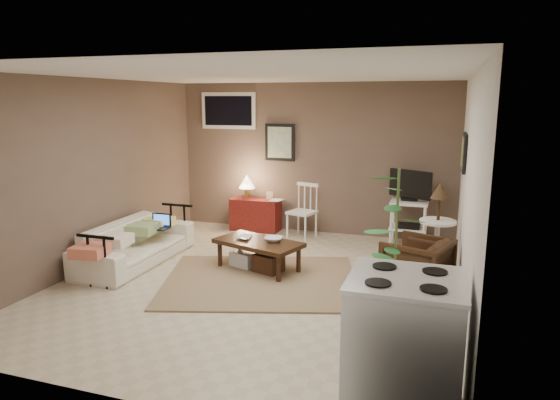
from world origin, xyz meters
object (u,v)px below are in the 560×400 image
(armchair, at_px, (417,262))
(potted_plant, at_px, (396,246))
(sofa, at_px, (135,236))
(stove, at_px, (404,346))
(red_console, at_px, (255,211))
(coffee_table, at_px, (258,253))
(tv_stand, at_px, (409,206))
(side_table, at_px, (438,219))
(spindle_chair, at_px, (302,212))

(armchair, relative_size, potted_plant, 0.43)
(sofa, relative_size, stove, 1.88)
(red_console, height_order, potted_plant, potted_plant)
(armchair, xyz_separation_m, stove, (0.04, -2.36, 0.16))
(coffee_table, distance_m, tv_stand, 2.46)
(side_table, distance_m, armchair, 0.73)
(side_table, height_order, stove, side_table)
(tv_stand, bearing_deg, side_table, -70.76)
(coffee_table, relative_size, sofa, 0.65)
(sofa, bearing_deg, spindle_chair, -42.29)
(tv_stand, xyz_separation_m, armchair, (0.23, -1.80, -0.26))
(red_console, bearing_deg, potted_plant, -50.08)
(tv_stand, bearing_deg, spindle_chair, -178.61)
(spindle_chair, relative_size, armchair, 1.26)
(side_table, relative_size, stove, 1.17)
(armchair, bearing_deg, side_table, -178.33)
(coffee_table, xyz_separation_m, stove, (1.99, -2.43, 0.26))
(sofa, bearing_deg, red_console, -22.95)
(red_console, xyz_separation_m, side_table, (2.90, -1.34, 0.40))
(coffee_table, height_order, spindle_chair, spindle_chair)
(tv_stand, relative_size, potted_plant, 0.72)
(potted_plant, bearing_deg, red_console, 129.92)
(coffee_table, height_order, red_console, red_console)
(spindle_chair, distance_m, potted_plant, 3.39)
(tv_stand, relative_size, armchair, 1.68)
(tv_stand, height_order, side_table, side_table)
(potted_plant, bearing_deg, tv_stand, 91.65)
(sofa, xyz_separation_m, red_console, (0.88, 2.08, -0.04))
(tv_stand, distance_m, armchair, 1.83)
(coffee_table, distance_m, sofa, 1.66)
(coffee_table, bearing_deg, spindle_chair, 86.61)
(red_console, bearing_deg, side_table, -24.76)
(red_console, bearing_deg, sofa, -112.95)
(armchair, bearing_deg, sofa, -67.50)
(sofa, distance_m, stove, 4.25)
(stove, bearing_deg, potted_plant, 98.80)
(tv_stand, xyz_separation_m, side_table, (0.42, -1.21, 0.12))
(tv_stand, distance_m, stove, 4.17)
(coffee_table, relative_size, armchair, 1.80)
(tv_stand, distance_m, side_table, 1.29)
(side_table, bearing_deg, red_console, 155.24)
(sofa, height_order, spindle_chair, spindle_chair)
(coffee_table, height_order, tv_stand, tv_stand)
(spindle_chair, height_order, armchair, spindle_chair)
(red_console, xyz_separation_m, tv_stand, (2.48, -0.12, 0.28))
(armchair, bearing_deg, potted_plant, 12.68)
(sofa, distance_m, side_table, 3.87)
(spindle_chair, distance_m, armchair, 2.55)
(red_console, relative_size, armchair, 1.37)
(stove, bearing_deg, side_table, 87.08)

